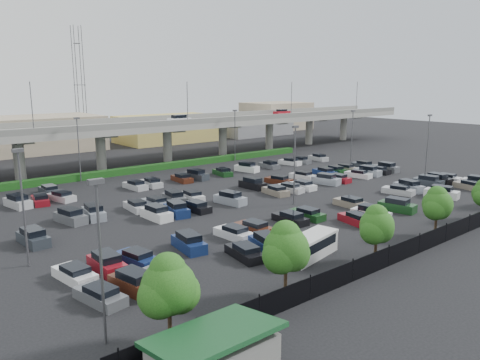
# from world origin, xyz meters

# --- Properties ---
(ground) EXTENTS (280.00, 280.00, 0.00)m
(ground) POSITION_xyz_m (0.00, 0.00, 0.00)
(ground) COLOR black
(overpass) EXTENTS (150.00, 13.00, 15.80)m
(overpass) POSITION_xyz_m (-0.25, 32.01, 6.97)
(overpass) COLOR gray
(overpass) RESTS_ON ground
(hedge) EXTENTS (66.00, 1.60, 1.10)m
(hedge) POSITION_xyz_m (0.00, 25.00, 0.55)
(hedge) COLOR #153910
(hedge) RESTS_ON ground
(fence) EXTENTS (70.00, 0.10, 2.00)m
(fence) POSITION_xyz_m (-0.05, -28.00, 0.90)
(fence) COLOR black
(fence) RESTS_ON ground
(tree_row) EXTENTS (65.07, 3.66, 5.94)m
(tree_row) POSITION_xyz_m (0.70, -26.53, 3.52)
(tree_row) COLOR #332316
(tree_row) RESTS_ON ground
(shelter) EXTENTS (6.80, 4.59, 3.15)m
(shelter) POSITION_xyz_m (-30.00, -31.00, 1.39)
(shelter) COLOR slate
(shelter) RESTS_ON ground
(shuttle_bus) EXTENTS (6.81, 3.47, 2.09)m
(shuttle_bus) POSITION_xyz_m (-12.49, -22.18, 1.14)
(shuttle_bus) COLOR silver
(shuttle_bus) RESTS_ON ground
(parked_cars) EXTENTS (63.07, 41.56, 1.67)m
(parked_cars) POSITION_xyz_m (-0.11, -3.37, 0.63)
(parked_cars) COLOR #57595E
(parked_cars) RESTS_ON ground
(light_poles) EXTENTS (66.90, 48.38, 10.30)m
(light_poles) POSITION_xyz_m (-4.13, 2.00, 6.24)
(light_poles) COLOR #4E4D53
(light_poles) RESTS_ON ground
(distant_buildings) EXTENTS (138.00, 24.00, 9.00)m
(distant_buildings) POSITION_xyz_m (12.38, 61.81, 3.74)
(distant_buildings) COLOR gray
(distant_buildings) RESTS_ON ground
(comm_tower) EXTENTS (2.40, 2.40, 30.00)m
(comm_tower) POSITION_xyz_m (4.00, 74.00, 15.61)
(comm_tower) COLOR #4E4D53
(comm_tower) RESTS_ON ground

